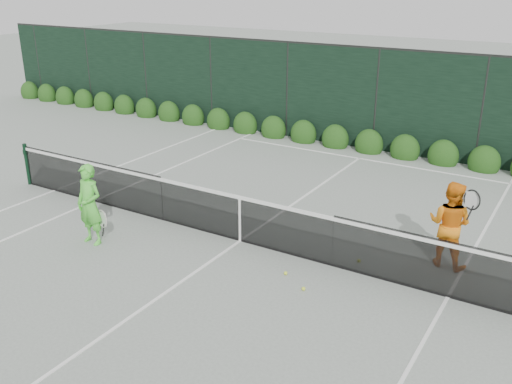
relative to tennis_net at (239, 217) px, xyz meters
The scene contains 8 objects.
ground 0.53m from the tennis_net, ahead, with size 80.00×80.00×0.00m, color gray.
tennis_net is the anchor object (origin of this frame).
player_woman 2.93m from the tennis_net, 147.51° to the right, with size 0.65×0.40×1.63m.
player_man 3.97m from the tennis_net, 16.81° to the left, with size 0.93×0.71×1.63m.
court_lines 0.53m from the tennis_net, ahead, with size 11.03×23.83×0.01m.
windscreen_fence 2.88m from the tennis_net, 89.49° to the right, with size 32.00×21.07×3.06m.
hedge_row 7.16m from the tennis_net, 89.80° to the left, with size 31.66×0.65×0.94m.
tennis_balls 2.07m from the tennis_net, 13.41° to the right, with size 1.01×1.50×0.07m.
Camera 1 is at (5.65, -8.69, 5.05)m, focal length 40.00 mm.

